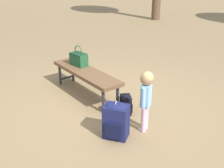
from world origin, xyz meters
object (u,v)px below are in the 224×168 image
object	(u,v)px
child_standing	(146,92)
backpack_small	(126,103)
backpack_large	(116,119)
park_bench	(86,74)
handbag	(79,59)

from	to	relation	value
child_standing	backpack_small	world-z (taller)	child_standing
backpack_large	backpack_small	distance (m)	0.66
backpack_large	backpack_small	size ratio (longest dim) A/B	1.56
park_bench	backpack_small	xyz separation A→B (m)	(0.90, 0.24, -0.22)
park_bench	handbag	size ratio (longest dim) A/B	4.45
child_standing	park_bench	bearing A→B (deg)	-171.37
handbag	child_standing	bearing A→B (deg)	6.63
park_bench	backpack_small	bearing A→B (deg)	15.00
park_bench	backpack_small	distance (m)	0.96
park_bench	child_standing	xyz separation A→B (m)	(1.43, 0.22, 0.18)
child_standing	backpack_small	size ratio (longest dim) A/B	2.55
park_bench	child_standing	bearing A→B (deg)	8.63
park_bench	backpack_large	distance (m)	1.40
park_bench	backpack_small	size ratio (longest dim) A/B	4.82
handbag	backpack_large	distance (m)	1.73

